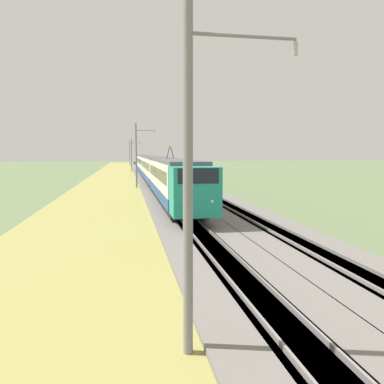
{
  "coord_description": "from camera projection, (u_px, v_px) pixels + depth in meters",
  "views": [
    {
      "loc": [
        -0.43,
        3.89,
        4.66
      ],
      "look_at": [
        21.59,
        0.0,
        2.27
      ],
      "focal_mm": 35.0,
      "sensor_mm": 36.0,
      "label": 1
    }
  ],
  "objects": [
    {
      "name": "ballast_main",
      "position": [
        156.0,
        186.0,
        50.54
      ],
      "size": [
        240.0,
        4.4,
        0.3
      ],
      "color": "slate",
      "rests_on": "ground"
    },
    {
      "name": "ballast_adjacent",
      "position": [
        187.0,
        185.0,
        51.29
      ],
      "size": [
        240.0,
        4.4,
        0.3
      ],
      "color": "slate",
      "rests_on": "ground"
    },
    {
      "name": "track_main",
      "position": [
        156.0,
        186.0,
        50.54
      ],
      "size": [
        240.0,
        1.57,
        0.45
      ],
      "color": "#4C4238",
      "rests_on": "ground"
    },
    {
      "name": "track_adjacent",
      "position": [
        187.0,
        185.0,
        51.29
      ],
      "size": [
        240.0,
        1.57,
        0.45
      ],
      "color": "#4C4238",
      "rests_on": "ground"
    },
    {
      "name": "grass_verge",
      "position": [
        116.0,
        187.0,
        49.63
      ],
      "size": [
        240.0,
        10.7,
        0.12
      ],
      "color": "#99934C",
      "rests_on": "ground"
    },
    {
      "name": "passenger_train",
      "position": [
        151.0,
        166.0,
        58.98
      ],
      "size": [
        78.06,
        2.88,
        5.17
      ],
      "rotation": [
        0.0,
        0.0,
        3.14
      ],
      "color": "teal",
      "rests_on": "ground"
    },
    {
      "name": "catenary_mast_near",
      "position": [
        191.0,
        176.0,
        8.09
      ],
      "size": [
        0.22,
        2.56,
        8.02
      ],
      "color": "slate",
      "rests_on": "ground"
    },
    {
      "name": "catenary_mast_mid",
      "position": [
        137.0,
        155.0,
        48.01
      ],
      "size": [
        0.22,
        2.56,
        8.34
      ],
      "color": "slate",
      "rests_on": "ground"
    },
    {
      "name": "catenary_mast_far",
      "position": [
        132.0,
        155.0,
        87.98
      ],
      "size": [
        0.22,
        2.56,
        7.83
      ],
      "color": "slate",
      "rests_on": "ground"
    },
    {
      "name": "catenary_mast_distant",
      "position": [
        130.0,
        153.0,
        127.88
      ],
      "size": [
        0.22,
        2.56,
        8.47
      ],
      "color": "slate",
      "rests_on": "ground"
    }
  ]
}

